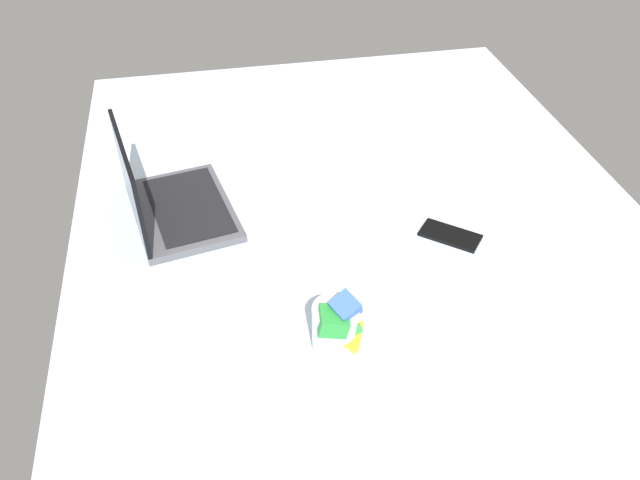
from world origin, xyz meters
The scene contains 4 objects.
bed_mattress centered at (0.00, 0.00, 9.00)cm, with size 180.00×140.00×18.00cm, color silver.
laptop centered at (8.47, 46.12, 22.41)cm, with size 36.76×28.84×23.00cm.
snack_cup centered at (-40.93, 15.14, 24.15)cm, with size 9.99×9.85×14.78cm.
cell_phone centered at (-12.38, -18.75, 18.40)cm, with size 6.80×14.00×0.80cm, color black.
Camera 1 is at (-121.72, 34.54, 114.95)cm, focal length 36.03 mm.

